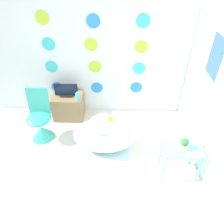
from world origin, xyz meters
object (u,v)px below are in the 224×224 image
at_px(tv, 66,91).
at_px(vase, 78,97).
at_px(chair, 41,124).
at_px(potted_plant_left, 184,144).
at_px(bathtub, 104,135).

distance_m(tv, vase, 0.27).
xyz_separation_m(chair, vase, (0.58, 0.41, 0.28)).
height_order(chair, tv, chair).
height_order(chair, potted_plant_left, chair).
height_order(tv, potted_plant_left, tv).
bearing_deg(vase, potted_plant_left, -35.08).
distance_m(chair, tv, 0.73).
bearing_deg(bathtub, chair, 167.91).
bearing_deg(potted_plant_left, chair, 162.39).
relative_size(vase, potted_plant_left, 1.03).
xyz_separation_m(tv, potted_plant_left, (1.78, -1.24, 0.01)).
bearing_deg(vase, bathtub, -53.07).
distance_m(bathtub, tv, 1.10).
xyz_separation_m(chair, potted_plant_left, (2.14, -0.68, 0.31)).
xyz_separation_m(bathtub, potted_plant_left, (1.07, -0.45, 0.32)).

